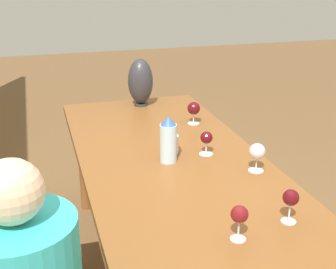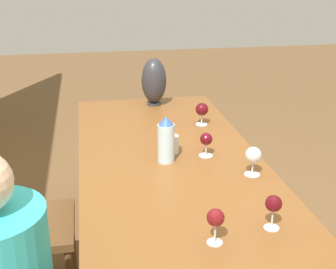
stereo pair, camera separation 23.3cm
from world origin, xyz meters
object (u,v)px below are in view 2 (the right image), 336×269
Objects in this scene: water_bottle at (166,140)px; wine_glass_1 at (206,140)px; vase at (154,81)px; wine_glass_0 at (202,110)px; wine_glass_2 at (274,205)px; wine_glass_4 at (216,219)px; chair_far at (14,221)px; water_tumbler at (171,145)px; wine_glass_3 at (253,156)px.

water_bottle is 1.90× the size of wine_glass_1.
vase is 2.36× the size of wine_glass_0.
wine_glass_2 and wine_glass_4 have the same top height.
wine_glass_1 is at bearing -89.20° from chair_far.
wine_glass_1 is 0.76m from wine_glass_4.
wine_glass_0 is 1.15m from wine_glass_2.
water_bottle is 0.12m from water_tumbler.
wine_glass_3 is at bearing -102.02° from chair_far.
water_bottle is 0.57m from wine_glass_0.
vase is at bearing -42.06° from chair_far.
wine_glass_3 is (-0.71, -0.06, 0.00)m from wine_glass_0.
wine_glass_3 is (-1.15, -0.28, -0.07)m from vase.
wine_glass_1 is (-0.07, -0.17, 0.04)m from water_tumbler.
wine_glass_0 is at bearing -154.29° from vase.
chair_far is (-0.47, 1.04, -0.36)m from wine_glass_0.
wine_glass_3 is at bearing -166.55° from vase.
vase reaches higher than wine_glass_2.
vase is at bearing 13.45° from wine_glass_3.
wine_glass_3 is 1.02× the size of wine_glass_4.
vase is 1.19m from wine_glass_3.
chair_far is at bearing 88.66° from water_bottle.
chair_far is at bearing 47.21° from wine_glass_4.
wine_glass_2 is (-1.15, 0.02, 0.00)m from wine_glass_0.
water_tumbler is 0.11× the size of chair_far.
wine_glass_2 is at bearing -157.34° from water_bottle.
chair_far is (0.68, 1.02, -0.36)m from wine_glass_2.
water_tumbler is 0.68× the size of wine_glass_3.
water_bottle is 0.94m from vase.
wine_glass_4 is (-0.50, 0.31, 0.00)m from wine_glass_3.
wine_glass_3 is at bearing -134.66° from water_tumbler.
wine_glass_2 is (-0.66, -0.28, -0.01)m from water_bottle.
vase reaches higher than wine_glass_3.
water_tumbler is 0.81m from wine_glass_4.
chair_far is (-0.01, 0.95, -0.35)m from wine_glass_1.
water_tumbler is 0.76× the size of wine_glass_1.
water_bottle reaches higher than chair_far.
wine_glass_2 is at bearing -76.66° from wine_glass_4.
wine_glass_3 reaches higher than chair_far.
wine_glass_4 is (-1.20, 0.25, 0.00)m from wine_glass_0.
wine_glass_3 is at bearing -32.33° from wine_glass_4.
water_tumbler is 0.29× the size of vase.
water_bottle is 0.21m from wine_glass_1.
vase is 0.36× the size of chair_far.
water_tumbler is 0.47m from wine_glass_0.
water_bottle is 1.70× the size of wine_glass_3.
vase is at bearing -1.33° from wine_glass_4.
water_tumbler is at bearing 177.10° from vase.
wine_glass_1 is (-0.90, -0.12, -0.08)m from vase.
wine_glass_0 and wine_glass_2 have the same top height.
water_tumbler is 0.85m from vase.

